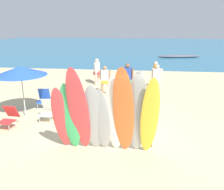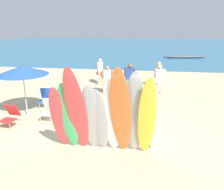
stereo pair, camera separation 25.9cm
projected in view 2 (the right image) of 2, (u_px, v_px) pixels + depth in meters
name	position (u px, v px, depth m)	size (l,w,h in m)	color
ground	(132.00, 66.00, 20.49)	(60.00, 60.00, 0.00)	#D3BC8C
ocean_water	(139.00, 46.00, 37.40)	(60.00, 40.00, 0.02)	teal
surfboard_rack	(105.00, 129.00, 7.11)	(2.87, 0.07, 0.67)	brown
surfboard_red_0	(60.00, 118.00, 6.57)	(0.48, 0.08, 2.19)	#D13D42
surfboard_green_1	(68.00, 117.00, 6.50)	(0.48, 0.08, 2.29)	#38B266
surfboard_red_2	(77.00, 112.00, 6.26)	(0.55, 0.07, 2.85)	#D13D42
surfboard_grey_3	(91.00, 119.00, 6.42)	(0.55, 0.06, 2.31)	#999EA3
surfboard_grey_4	(99.00, 121.00, 6.44)	(0.51, 0.08, 2.15)	#999EA3
surfboard_white_5	(112.00, 117.00, 6.28)	(0.49, 0.08, 2.54)	white
surfboard_orange_6	(121.00, 114.00, 6.08)	(0.56, 0.06, 2.88)	orange
surfboard_grey_7	(135.00, 115.00, 6.13)	(0.54, 0.08, 2.73)	#999EA3
surfboard_yellow_8	(147.00, 119.00, 6.02)	(0.47, 0.06, 2.65)	yellow
beachgoer_strolling	(130.00, 77.00, 11.89)	(0.61, 0.34, 1.69)	brown
beachgoer_near_rack	(158.00, 73.00, 13.38)	(0.40, 0.58, 1.52)	beige
beachgoer_photographing	(100.00, 70.00, 14.04)	(0.42, 0.59, 1.60)	beige
beachgoer_midbeach	(160.00, 77.00, 12.25)	(0.57, 0.29, 1.55)	beige
beachgoer_by_water	(107.00, 78.00, 12.14)	(0.57, 0.24, 1.52)	#9E704C
beach_chair_red	(10.00, 115.00, 8.44)	(0.55, 0.75, 0.80)	#B7B7BC
beach_chair_blue	(46.00, 97.00, 10.47)	(0.58, 0.70, 0.84)	#B7B7BC
beach_chair_striped	(49.00, 109.00, 9.04)	(0.51, 0.69, 0.82)	#B7B7BC
beach_umbrella	(22.00, 70.00, 9.02)	(2.01, 2.01, 2.06)	silver
distant_boat	(185.00, 57.00, 24.94)	(4.69, 1.44, 0.37)	#4C515B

